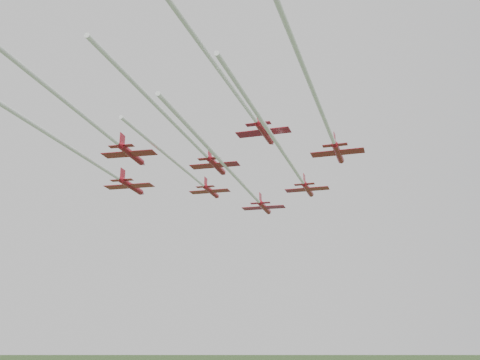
# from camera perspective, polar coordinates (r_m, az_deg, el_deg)

# --- Properties ---
(jet_lead) EXTENTS (16.23, 67.78, 2.93)m
(jet_lead) POSITION_cam_1_polar(r_m,az_deg,el_deg) (106.35, 0.62, -0.81)
(jet_lead) COLOR maroon
(jet_row2_left) EXTENTS (11.89, 46.17, 2.52)m
(jet_row2_left) POSITION_cam_1_polar(r_m,az_deg,el_deg) (103.18, -4.86, 0.22)
(jet_row2_left) COLOR maroon
(jet_row2_right) EXTENTS (16.07, 59.09, 2.53)m
(jet_row2_right) POSITION_cam_1_polar(r_m,az_deg,el_deg) (90.34, 5.57, 1.52)
(jet_row2_right) COLOR maroon
(jet_row3_left) EXTENTS (11.68, 50.20, 2.81)m
(jet_row3_left) POSITION_cam_1_polar(r_m,az_deg,el_deg) (94.93, -14.22, 1.09)
(jet_row3_left) COLOR maroon
(jet_row3_mid) EXTENTS (12.34, 48.60, 2.58)m
(jet_row3_mid) POSITION_cam_1_polar(r_m,az_deg,el_deg) (83.27, -4.82, 3.82)
(jet_row3_mid) COLOR maroon
(jet_row3_right) EXTENTS (14.65, 50.11, 2.61)m
(jet_row3_right) POSITION_cam_1_polar(r_m,az_deg,el_deg) (79.29, 9.36, 5.53)
(jet_row3_right) COLOR maroon
(jet_row4_left) EXTENTS (10.17, 47.43, 2.63)m
(jet_row4_left) POSITION_cam_1_polar(r_m,az_deg,el_deg) (79.46, -14.44, 5.06)
(jet_row4_left) COLOR maroon
(jet_row4_right) EXTENTS (18.20, 66.88, 2.43)m
(jet_row4_right) POSITION_cam_1_polar(r_m,az_deg,el_deg) (63.23, -1.91, 11.22)
(jet_row4_right) COLOR maroon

